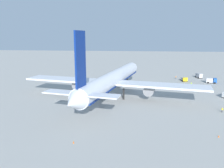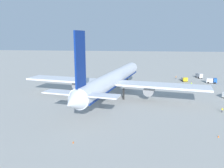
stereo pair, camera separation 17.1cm
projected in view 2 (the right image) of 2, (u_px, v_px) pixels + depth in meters
The scene contains 11 objects.
ground_plane at pixel (114, 96), 93.80m from camera, with size 600.00×600.00×0.00m, color #9E9E99.
airliner at pixel (113, 80), 90.93m from camera, with size 76.70×74.58×26.07m.
service_truck_0 at pixel (211, 80), 119.74m from camera, with size 3.12×5.50×2.78m.
service_truck_3 at pixel (199, 75), 134.66m from camera, with size 5.57×3.28×2.92m.
service_truck_4 at pixel (184, 79), 124.90m from camera, with size 4.98×3.19×2.41m.
ground_worker_1 at pixel (176, 77), 132.31m from camera, with size 0.40×0.40×1.75m.
ground_worker_2 at pixel (191, 84), 114.19m from camera, with size 0.52×0.52×1.73m.
ground_worker_3 at pixel (222, 110), 73.71m from camera, with size 0.55×0.55×1.61m.
ground_worker_4 at pixel (209, 87), 108.26m from camera, with size 0.55×0.55×1.62m.
traffic_cone_0 at pixel (219, 136), 55.52m from camera, with size 0.36×0.36×0.55m, color orange.
traffic_cone_2 at pixel (73, 142), 52.44m from camera, with size 0.36×0.36×0.55m, color orange.
Camera 2 is at (-90.09, -10.58, 24.45)m, focal length 35.97 mm.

